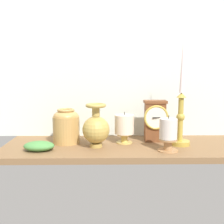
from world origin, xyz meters
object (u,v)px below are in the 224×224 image
(brass_vase_jar, at_px, (66,125))
(pillar_candle_near_clock, at_px, (124,126))
(pillar_candle_front, at_px, (168,133))
(brass_vase_bulbous, at_px, (96,128))
(candlestick_tall_left, at_px, (181,114))
(mantel_clock, at_px, (155,120))

(brass_vase_jar, relative_size, pillar_candle_near_clock, 1.11)
(pillar_candle_front, bearing_deg, pillar_candle_near_clock, 141.93)
(brass_vase_bulbous, relative_size, brass_vase_jar, 1.20)
(candlestick_tall_left, distance_m, pillar_candle_near_clock, 0.24)
(candlestick_tall_left, bearing_deg, brass_vase_bulbous, -175.73)
(brass_vase_jar, relative_size, pillar_candle_front, 1.07)
(brass_vase_jar, distance_m, pillar_candle_near_clock, 0.25)
(pillar_candle_front, bearing_deg, candlestick_tall_left, 51.49)
(candlestick_tall_left, relative_size, brass_vase_bulbous, 2.40)
(candlestick_tall_left, relative_size, pillar_candle_front, 3.09)
(candlestick_tall_left, xyz_separation_m, pillar_candle_near_clock, (-0.23, 0.04, -0.06))
(pillar_candle_front, bearing_deg, brass_vase_bulbous, 167.64)
(candlestick_tall_left, bearing_deg, mantel_clock, 145.37)
(brass_vase_jar, xyz_separation_m, pillar_candle_near_clock, (0.25, -0.00, -0.00))
(brass_vase_bulbous, bearing_deg, brass_vase_jar, 152.70)
(mantel_clock, height_order, brass_vase_jar, mantel_clock)
(pillar_candle_front, distance_m, pillar_candle_near_clock, 0.21)
(brass_vase_jar, distance_m, pillar_candle_front, 0.43)
(mantel_clock, relative_size, brass_vase_bulbous, 1.02)
(mantel_clock, bearing_deg, pillar_candle_near_clock, -168.81)
(brass_vase_jar, bearing_deg, pillar_candle_front, -17.40)
(brass_vase_bulbous, distance_m, pillar_candle_front, 0.29)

